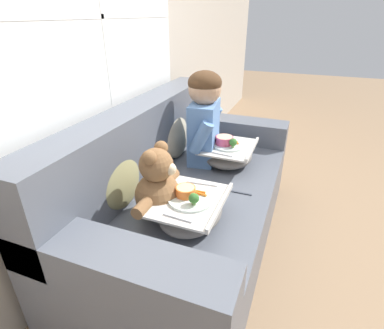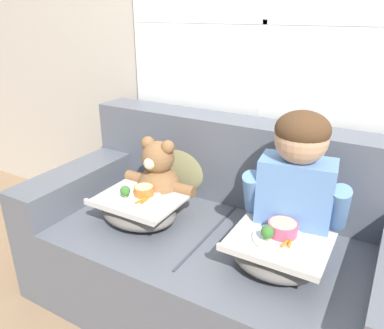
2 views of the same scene
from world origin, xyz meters
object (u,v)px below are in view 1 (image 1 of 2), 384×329
lap_tray_teddy (191,210)px  lap_tray_child (228,154)px  throw_pillow_behind_child (174,131)px  teddy_bear (158,187)px  throw_pillow_behind_teddy (118,175)px  child_figure (204,113)px  couch (184,199)px

lap_tray_teddy → lap_tray_child: bearing=0.0°
throw_pillow_behind_child → lap_tray_teddy: throw_pillow_behind_child is taller
teddy_bear → lap_tray_teddy: (0.00, -0.18, -0.09)m
throw_pillow_behind_child → lap_tray_teddy: (-0.72, -0.42, -0.11)m
throw_pillow_behind_teddy → child_figure: (0.72, -0.23, 0.16)m
couch → child_figure: child_figure is taller
throw_pillow_behind_child → child_figure: child_figure is taller
throw_pillow_behind_child → child_figure: bearing=-90.0°
teddy_bear → lap_tray_child: 0.74m
throw_pillow_behind_child → lap_tray_teddy: bearing=-150.0°
teddy_bear → couch: bearing=1.9°
child_figure → lap_tray_child: (-0.00, -0.18, -0.27)m
child_figure → lap_tray_child: child_figure is taller
lap_tray_child → couch: bearing=152.2°
couch → child_figure: 0.60m
couch → throw_pillow_behind_child: couch is taller
throw_pillow_behind_child → lap_tray_teddy: 0.84m
throw_pillow_behind_teddy → lap_tray_teddy: bearing=-90.0°
child_figure → lap_tray_teddy: size_ratio=1.52×
throw_pillow_behind_teddy → lap_tray_teddy: size_ratio=0.90×
couch → throw_pillow_behind_child: 0.53m
lap_tray_child → lap_tray_teddy: 0.72m
throw_pillow_behind_child → throw_pillow_behind_teddy: 0.72m
couch → lap_tray_child: couch is taller
throw_pillow_behind_teddy → lap_tray_child: size_ratio=0.94×
couch → throw_pillow_behind_child: bearing=32.1°
couch → teddy_bear: couch is taller
lap_tray_child → child_figure: bearing=89.8°
throw_pillow_behind_child → couch: bearing=-147.9°
throw_pillow_behind_teddy → child_figure: bearing=-18.0°
teddy_bear → lap_tray_child: bearing=-13.9°
child_figure → lap_tray_child: size_ratio=1.58×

